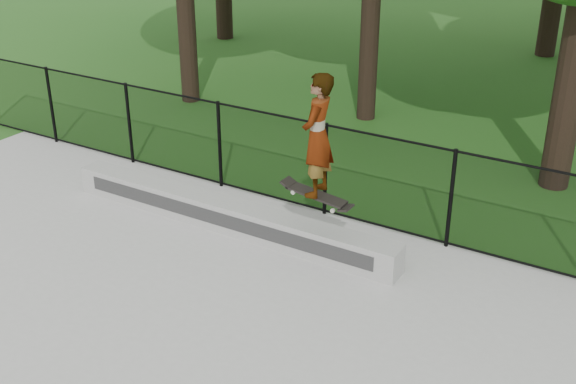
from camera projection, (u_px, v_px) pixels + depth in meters
name	position (u px, v px, depth m)	size (l,w,h in m)	color
grind_ledge	(226.00, 215.00, 10.80)	(5.60, 0.40, 0.44)	#B3B3AE
skater_airborne	(318.00, 138.00, 9.21)	(0.84, 0.65, 1.78)	black
chainlink_fence	(325.00, 169.00, 11.02)	(16.06, 0.06, 1.50)	black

